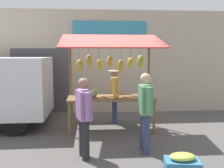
{
  "coord_description": "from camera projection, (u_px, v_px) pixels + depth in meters",
  "views": [
    {
      "loc": [
        0.52,
        6.69,
        2.01
      ],
      "look_at": [
        0.0,
        0.3,
        1.25
      ],
      "focal_mm": 42.43,
      "sensor_mm": 36.0,
      "label": 1
    }
  ],
  "objects": [
    {
      "name": "market_stall",
      "position": [
        111.0,
        70.0,
        6.77
      ],
      "size": [
        2.5,
        1.46,
        2.5
      ],
      "color": "brown",
      "rests_on": "ground"
    },
    {
      "name": "vendor_with_sunhat",
      "position": [
        115.0,
        92.0,
        7.55
      ],
      "size": [
        0.4,
        0.66,
        1.54
      ],
      "rotation": [
        0.0,
        0.0,
        1.44
      ],
      "color": "navy",
      "rests_on": "ground"
    },
    {
      "name": "produce_crate_near",
      "position": [
        182.0,
        166.0,
        4.26
      ],
      "size": [
        0.61,
        0.46,
        0.41
      ],
      "color": "teal",
      "rests_on": "ground"
    },
    {
      "name": "shopper_with_shopping_bag",
      "position": [
        145.0,
        107.0,
        5.31
      ],
      "size": [
        0.22,
        0.69,
        1.61
      ],
      "rotation": [
        0.0,
        0.0,
        -1.58
      ],
      "color": "navy",
      "rests_on": "ground"
    },
    {
      "name": "ground_plane",
      "position": [
        111.0,
        130.0,
        6.9
      ],
      "size": [
        40.0,
        40.0,
        0.0
      ],
      "primitive_type": "plane",
      "color": "#514F4C"
    },
    {
      "name": "street_backdrop",
      "position": [
        105.0,
        62.0,
        8.87
      ],
      "size": [
        9.0,
        0.3,
        3.4
      ],
      "color": "#B2A893",
      "rests_on": "ground"
    },
    {
      "name": "shopper_in_striped_shirt",
      "position": [
        84.0,
        113.0,
        4.99
      ],
      "size": [
        0.33,
        0.65,
        1.55
      ],
      "rotation": [
        0.0,
        0.0,
        -1.32
      ],
      "color": "#232328",
      "rests_on": "ground"
    }
  ]
}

